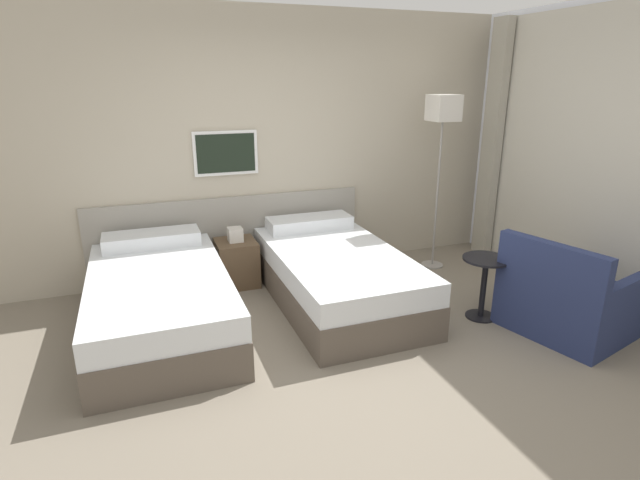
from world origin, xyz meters
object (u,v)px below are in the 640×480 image
nightstand (237,262)px  floor_lamp (443,120)px  bed_near_door (160,300)px  bed_near_window (336,275)px  side_table (485,277)px  armchair (567,302)px

nightstand → floor_lamp: floor_lamp is taller
bed_near_door → bed_near_window: same height
nightstand → floor_lamp: 2.57m
floor_lamp → bed_near_window: bearing=-160.3°
side_table → armchair: armchair is taller
nightstand → side_table: bearing=-38.7°
bed_near_window → nightstand: bearing=136.8°
bed_near_window → armchair: bearing=-37.3°
bed_near_door → nightstand: bearing=43.2°
bed_near_door → bed_near_window: size_ratio=1.00×
bed_near_window → armchair: armchair is taller
nightstand → bed_near_door: bearing=-136.8°
bed_near_window → side_table: bearing=-35.0°
bed_near_door → nightstand: 1.08m
floor_lamp → bed_near_door: bearing=-170.5°
armchair → side_table: bearing=33.8°
bed_near_window → side_table: size_ratio=3.62×
bed_near_door → armchair: 3.37m
nightstand → side_table: 2.40m
bed_near_door → side_table: (2.66, -0.76, 0.12)m
side_table → floor_lamp: bearing=76.6°
bed_near_window → side_table: (1.08, -0.76, 0.12)m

